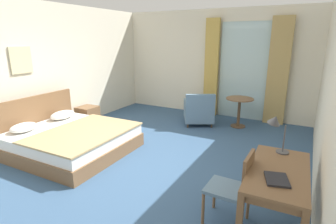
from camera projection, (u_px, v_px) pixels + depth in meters
ground at (139, 167)px, 4.59m from camera, size 5.92×7.94×0.10m
wall_back at (213, 63)px, 7.34m from camera, size 5.52×0.12×2.85m
wall_left at (28, 72)px, 5.43m from camera, size 0.12×7.54×2.85m
wall_right at (336, 101)px, 2.96m from camera, size 0.12×7.54×2.85m
balcony_glass_door at (244, 72)px, 6.93m from camera, size 1.26×0.02×2.51m
curtain_panel_left at (211, 68)px, 7.22m from camera, size 0.37×0.10×2.61m
curtain_panel_right at (278, 72)px, 6.44m from camera, size 0.49×0.10×2.61m
bed at (69, 139)px, 5.06m from camera, size 2.09×1.93×0.98m
nightstand at (88, 116)px, 6.59m from camera, size 0.43×0.46×0.47m
writing_desk at (278, 178)px, 2.82m from camera, size 0.63×1.24×0.77m
desk_chair at (235, 186)px, 2.99m from camera, size 0.48×0.43×0.91m
desk_lamp at (276, 124)px, 3.22m from camera, size 0.30×0.23×0.46m
closed_book at (277, 179)px, 2.58m from camera, size 0.28×0.32×0.02m
armchair_by_window at (199, 111)px, 6.65m from camera, size 0.99×1.03×0.83m
round_cafe_table at (239, 106)px, 6.40m from camera, size 0.65×0.65×0.72m
framed_picture at (21, 60)px, 5.19m from camera, size 0.03×0.44×0.52m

